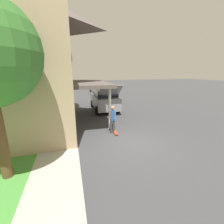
# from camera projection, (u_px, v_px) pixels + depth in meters

# --- Properties ---
(ground_plane) EXTENTS (120.00, 120.00, 0.00)m
(ground_plane) POSITION_uv_depth(u_px,v_px,m) (129.00, 142.00, 8.10)
(ground_plane) COLOR #3D3D3F
(lawn) EXTENTS (10.00, 80.00, 0.08)m
(lawn) POSITION_uv_depth(u_px,v_px,m) (4.00, 120.00, 11.59)
(lawn) COLOR #478E38
(lawn) RESTS_ON ground_plane
(sidewalk) EXTENTS (1.80, 80.00, 0.10)m
(sidewalk) POSITION_uv_depth(u_px,v_px,m) (63.00, 116.00, 12.73)
(sidewalk) COLOR #ADA89E
(sidewalk) RESTS_ON ground_plane
(lawn_tree_far) EXTENTS (4.08, 4.08, 6.84)m
(lawn_tree_far) POSITION_uv_depth(u_px,v_px,m) (49.00, 58.00, 13.20)
(lawn_tree_far) COLOR brown
(lawn_tree_far) RESTS_ON lawn
(suv_parked) EXTENTS (2.20, 5.52, 2.69)m
(suv_parked) POSITION_uv_depth(u_px,v_px,m) (104.00, 99.00, 14.73)
(suv_parked) COLOR gray
(suv_parked) RESTS_ON ground_plane
(car_down_street) EXTENTS (1.96, 4.15, 1.35)m
(car_down_street) POSITION_uv_depth(u_px,v_px,m) (96.00, 89.00, 26.67)
(car_down_street) COLOR maroon
(car_down_street) RESTS_ON ground_plane
(skateboarder) EXTENTS (0.41, 0.23, 1.72)m
(skateboarder) POSITION_uv_depth(u_px,v_px,m) (112.00, 118.00, 9.10)
(skateboarder) COLOR #38383D
(skateboarder) RESTS_ON ground_plane
(skateboard) EXTENTS (0.21, 0.76, 0.10)m
(skateboard) POSITION_uv_depth(u_px,v_px,m) (115.00, 132.00, 9.23)
(skateboard) COLOR #B73D23
(skateboard) RESTS_ON ground_plane
(fire_hydrant) EXTENTS (0.20, 0.20, 0.62)m
(fire_hydrant) POSITION_uv_depth(u_px,v_px,m) (61.00, 142.00, 7.20)
(fire_hydrant) COLOR red
(fire_hydrant) RESTS_ON sidewalk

